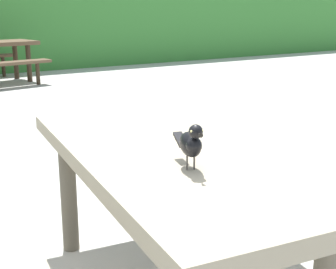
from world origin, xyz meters
The scene contains 2 objects.
picnic_table_foreground centered at (0.33, -0.10, 0.56)m, with size 1.90×1.92×0.74m.
bird_grackle centered at (0.26, -0.37, 0.84)m, with size 0.12×0.28×0.18m.
Camera 1 is at (-0.74, -1.76, 1.32)m, focal length 51.80 mm.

